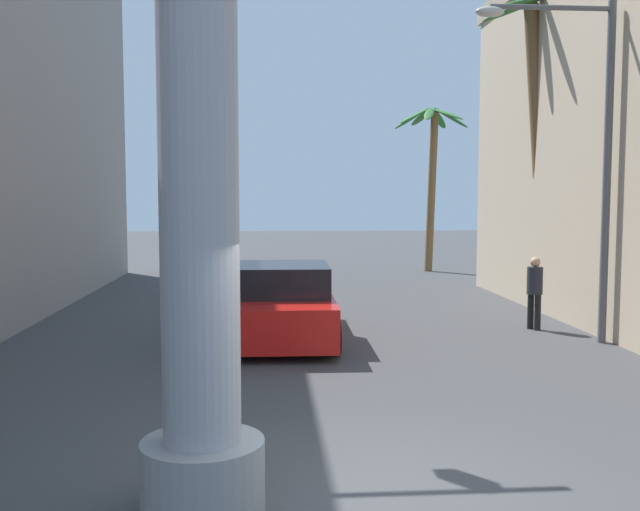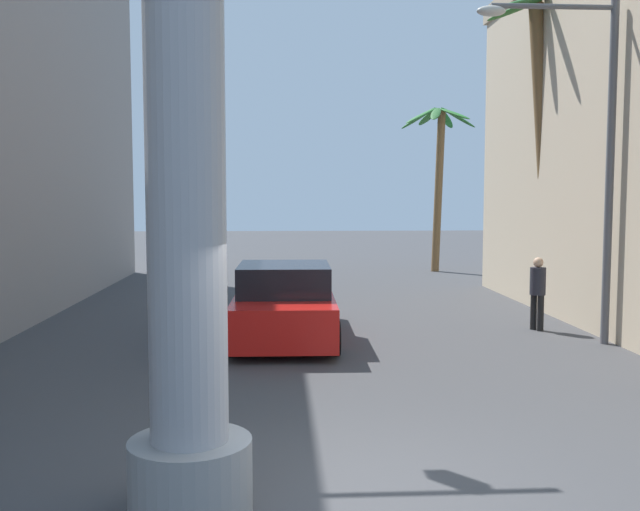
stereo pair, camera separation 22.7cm
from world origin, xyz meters
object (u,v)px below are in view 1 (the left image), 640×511
palm_tree_far_right (431,158)px  car_lead (283,304)px  traffic_light_mast (28,107)px  street_lamp (585,135)px  pedestrian_mid_right (535,288)px  palm_tree_mid_right (541,121)px

palm_tree_far_right → car_lead: bearing=-115.1°
palm_tree_far_right → traffic_light_mast: bearing=-119.1°
street_lamp → palm_tree_far_right: bearing=89.3°
traffic_light_mast → pedestrian_mid_right: 10.86m
palm_tree_far_right → palm_tree_mid_right: bearing=-86.3°
traffic_light_mast → pedestrian_mid_right: traffic_light_mast is taller
traffic_light_mast → car_lead: bearing=50.8°
palm_tree_far_right → pedestrian_mid_right: 12.88m
car_lead → pedestrian_mid_right: size_ratio=3.17×
pedestrian_mid_right → street_lamp: bearing=-76.1°
palm_tree_mid_right → palm_tree_far_right: 9.59m
street_lamp → palm_tree_far_right: (0.16, 13.87, 0.31)m
street_lamp → palm_tree_far_right: 13.88m
palm_tree_mid_right → pedestrian_mid_right: (-1.15, -2.83, -3.91)m
palm_tree_mid_right → palm_tree_far_right: palm_tree_mid_right is taller
palm_tree_far_right → pedestrian_mid_right: bearing=-92.5°
street_lamp → car_lead: street_lamp is taller
car_lead → palm_tree_mid_right: size_ratio=0.64×
traffic_light_mast → palm_tree_mid_right: 12.89m
street_lamp → palm_tree_far_right: street_lamp is taller
car_lead → palm_tree_mid_right: palm_tree_mid_right is taller
palm_tree_far_right → pedestrian_mid_right: size_ratio=4.00×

